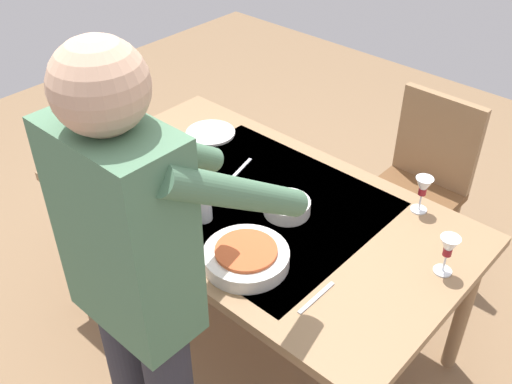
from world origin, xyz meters
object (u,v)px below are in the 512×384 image
Objects in this scene: chair_near at (421,177)px; wine_bottle at (85,160)px; dinner_plate_near at (210,133)px; side_bowl_salad at (287,206)px; water_cup_far_left at (104,151)px; serving_bowl_pasta at (246,257)px; water_cup_near_right at (173,198)px; wine_glass_right at (423,188)px; person_server at (141,289)px; wine_glass_left at (448,249)px; water_cup_near_left at (203,207)px; dining_table at (256,215)px.

wine_bottle is at bearing 53.90° from chair_near.
wine_bottle is at bearing 81.32° from dinner_plate_near.
wine_bottle reaches higher than side_bowl_salad.
serving_bowl_pasta is (-0.91, 0.07, -0.01)m from water_cup_far_left.
chair_near reaches higher than water_cup_near_right.
water_cup_near_right is (0.72, 0.62, -0.06)m from wine_glass_right.
person_server reaches higher than dinner_plate_near.
water_cup_far_left reaches higher than serving_bowl_pasta.
serving_bowl_pasta is 1.30× the size of dinner_plate_near.
wine_glass_left is at bearing -169.87° from side_bowl_salad.
water_cup_near_left is at bearing 45.70° from wine_glass_right.
serving_bowl_pasta reaches higher than dinner_plate_near.
water_cup_near_left reaches higher than serving_bowl_pasta.
wine_glass_left is 1.47m from water_cup_far_left.
dining_table is at bearing -53.35° from serving_bowl_pasta.
water_cup_near_left is (-0.52, -0.15, -0.06)m from wine_bottle.
chair_near is at bearing -126.10° from wine_bottle.
wine_glass_left is at bearing -158.34° from water_cup_near_right.
wine_bottle is 3.47× the size of water_cup_near_right.
wine_glass_right is (0.23, -0.25, 0.00)m from wine_glass_left.
chair_near is 1.47m from water_cup_far_left.
person_server is at bearing 98.01° from side_bowl_salad.
wine_glass_left reaches higher than serving_bowl_pasta.
water_cup_far_left reaches higher than side_bowl_salad.
person_server is at bearing 76.87° from wine_glass_right.
serving_bowl_pasta is (-0.43, 0.04, -0.01)m from water_cup_near_right.
water_cup_near_left is at bearing -14.00° from serving_bowl_pasta.
serving_bowl_pasta and side_bowl_salad have the same top height.
dining_table is at bearing -132.18° from water_cup_near_right.
person_server reaches higher than water_cup_near_right.
wine_glass_right is 1.03m from dinner_plate_near.
wine_glass_left is at bearing 121.94° from chair_near.
water_cup_near_right is 0.43m from serving_bowl_pasta.
water_cup_far_left is at bearing -3.18° from water_cup_near_right.
wine_glass_right is (-1.10, -0.75, -0.01)m from wine_bottle.
chair_near is 0.87m from side_bowl_salad.
water_cup_near_left is (0.37, 1.07, 0.25)m from chair_near.
water_cup_near_left is 1.25× the size of water_cup_far_left.
dinner_plate_near is (1.01, 0.14, -0.10)m from wine_glass_right.
water_cup_far_left is (0.48, -0.03, 0.00)m from water_cup_near_right.
wine_glass_left is (-0.49, -0.88, -0.14)m from person_server.
person_server reaches higher than water_cup_near_left.
water_cup_near_right reaches higher than dining_table.
person_server is (0.05, 1.59, 0.43)m from chair_near.
side_bowl_salad is at bearing -151.81° from wine_bottle.
side_bowl_salad is (-0.35, -0.27, -0.01)m from water_cup_near_right.
chair_near is 3.03× the size of serving_bowl_pasta.
dinner_plate_near is (-0.09, -0.61, -0.10)m from wine_bottle.
serving_bowl_pasta reaches higher than dining_table.
water_cup_near_left is (0.08, 0.21, 0.12)m from dining_table.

